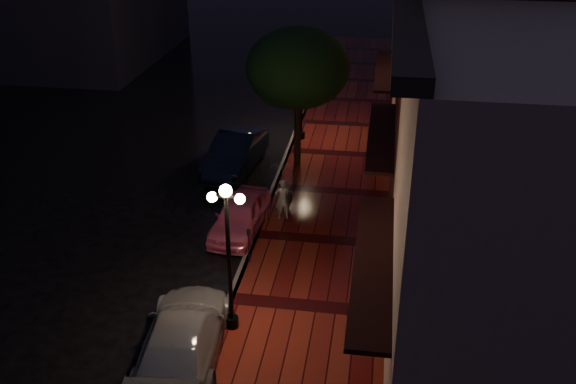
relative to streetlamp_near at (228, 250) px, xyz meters
The scene contains 14 objects.
ground 5.65m from the streetlamp_near, 94.00° to the left, with size 120.00×120.00×0.00m, color black.
sidewalk 5.91m from the streetlamp_near, 69.19° to the left, with size 4.50×60.00×0.15m, color #420C0B.
curb 5.61m from the streetlamp_near, 94.00° to the left, with size 0.25×60.00×0.15m, color #595451.
storefront_near 6.92m from the streetlamp_near, ahead, with size 5.00×8.00×8.50m, color gray.
storefront_mid 10.08m from the streetlamp_near, 46.47° to the left, with size 5.00×8.00×11.00m, color #511914.
storefront_far 16.52m from the streetlamp_near, 66.09° to the left, with size 5.00×8.00×9.00m, color #8C5951.
streetlamp_near is the anchor object (origin of this frame).
streetlamp_far 14.00m from the streetlamp_near, 90.00° to the left, with size 0.96×0.36×4.31m.
street_tree 11.12m from the streetlamp_near, 88.65° to the left, with size 4.16×4.16×5.80m.
pink_car 5.77m from the streetlamp_near, 100.07° to the left, with size 1.51×3.75×1.28m, color #E75F88.
navy_car 10.80m from the streetlamp_near, 102.36° to the left, with size 1.66×4.75×1.56m, color black.
silver_car 2.48m from the streetlamp_near, 126.19° to the right, with size 1.98×4.88×1.42m, color #93939A.
woman_with_umbrella 6.33m from the streetlamp_near, 86.32° to the left, with size 0.89×0.91×2.15m.
parking_meter 3.68m from the streetlamp_near, 93.53° to the left, with size 0.13×0.11×1.19m.
Camera 1 is at (4.00, -18.65, 11.31)m, focal length 40.00 mm.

